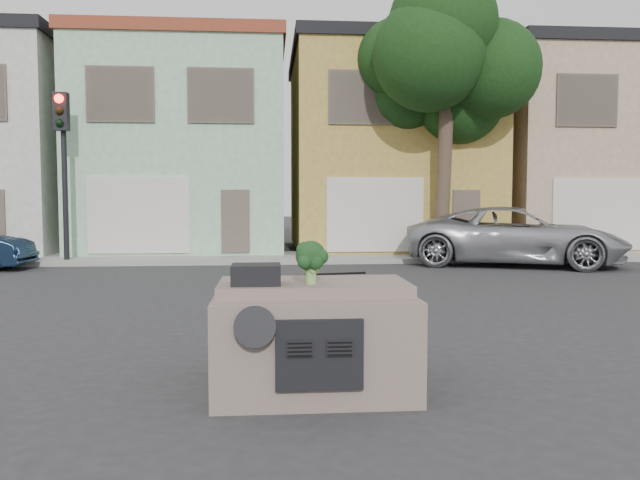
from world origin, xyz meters
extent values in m
plane|color=#303033|center=(0.00, 0.00, 0.00)|extent=(120.00, 120.00, 0.00)
cube|color=gray|center=(0.00, 10.50, 0.07)|extent=(40.00, 3.00, 0.15)
cube|color=#99CBA2|center=(-3.50, 14.50, 3.77)|extent=(7.20, 8.20, 7.55)
cube|color=#B89643|center=(4.00, 14.50, 3.77)|extent=(7.20, 8.20, 7.55)
cube|color=tan|center=(11.50, 14.50, 3.77)|extent=(7.20, 8.20, 7.55)
imported|color=#A4A5AA|center=(6.76, 8.33, 0.00)|extent=(6.84, 4.88, 1.73)
cube|color=black|center=(-6.50, 9.50, 2.55)|extent=(0.40, 0.40, 5.10)
cube|color=#153512|center=(5.00, 9.80, 4.25)|extent=(4.40, 4.00, 8.50)
cube|color=#79665C|center=(0.00, -3.00, 0.56)|extent=(2.00, 1.80, 1.12)
cube|color=black|center=(-0.58, -3.35, 1.22)|extent=(0.48, 0.38, 0.20)
cube|color=black|center=(0.28, -2.62, 1.13)|extent=(0.69, 0.15, 0.02)
cube|color=black|center=(-0.04, -3.35, 1.34)|extent=(0.48, 0.48, 0.44)
camera|label=1|loc=(-0.44, -9.46, 1.96)|focal=35.00mm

